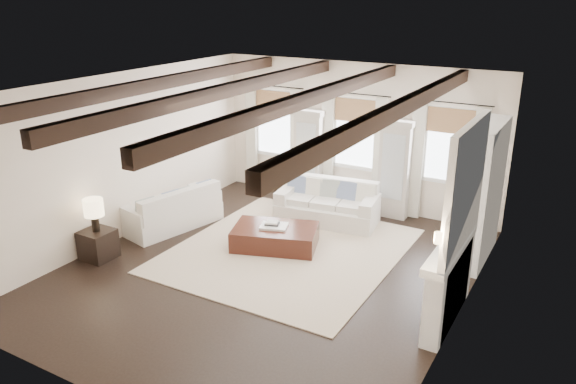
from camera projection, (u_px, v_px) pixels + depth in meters
The scene contains 15 objects.
ground at pixel (267, 270), 9.81m from camera, with size 7.50×7.50×0.00m, color black.
room_shell at pixel (331, 160), 9.55m from camera, with size 6.54×7.54×3.22m.
area_rug at pixel (288, 250), 10.55m from camera, with size 3.92×4.34×0.02m, color beige.
sofa_back at pixel (328, 205), 11.78m from camera, with size 2.18×1.22×0.89m.
sofa_left at pixel (174, 211), 11.49m from camera, with size 1.34×2.16×0.86m.
ottoman at pixel (275, 237), 10.63m from camera, with size 1.56×0.97×0.41m, color black.
tray at pixel (274, 226), 10.57m from camera, with size 0.50×0.38×0.04m, color white.
book_lower at pixel (272, 223), 10.59m from camera, with size 0.26×0.20×0.04m, color #262628.
book_upper at pixel (272, 222), 10.55m from camera, with size 0.22×0.17×0.03m, color beige.
side_table_front at pixel (98, 244), 10.18m from camera, with size 0.54×0.54×0.54m, color black.
lamp_front at pixel (94, 209), 9.95m from camera, with size 0.35×0.35×0.61m.
side_table_back at pixel (286, 193), 12.68m from camera, with size 0.39×0.39×0.58m, color black.
lamp_back at pixel (286, 164), 12.45m from camera, with size 0.35×0.35×0.60m.
candlestick_near at pixel (427, 305), 8.12m from camera, with size 0.16×0.16×0.77m.
candlestick_far at pixel (439, 286), 8.60m from camera, with size 0.17×0.17×0.84m.
Camera 1 is at (4.67, -7.42, 4.61)m, focal length 35.00 mm.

